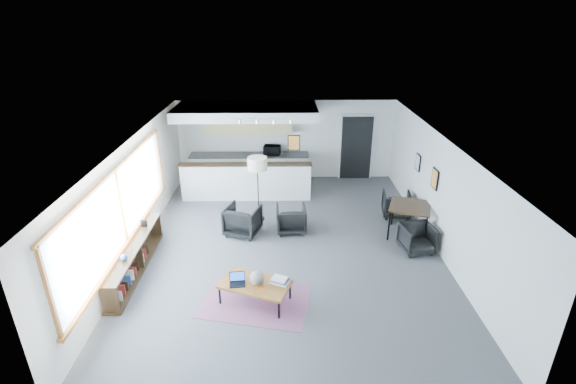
{
  "coord_description": "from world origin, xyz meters",
  "views": [
    {
      "loc": [
        -0.14,
        -8.68,
        5.2
      ],
      "look_at": [
        -0.0,
        0.4,
        1.23
      ],
      "focal_mm": 26.0,
      "sensor_mm": 36.0,
      "label": 1
    }
  ],
  "objects_px": {
    "dining_table": "(410,208)",
    "dining_chair_far": "(396,205)",
    "coffee_table": "(255,285)",
    "laptop": "(237,280)",
    "armchair_left": "(243,219)",
    "ceramic_pot": "(257,278)",
    "armchair_right": "(291,218)",
    "floor_lamp": "(257,166)",
    "book_stack": "(280,280)",
    "dining_chair_near": "(417,239)",
    "microwave": "(272,149)"
  },
  "relations": [
    {
      "from": "dining_table",
      "to": "dining_chair_far",
      "type": "height_order",
      "value": "dining_table"
    },
    {
      "from": "coffee_table",
      "to": "dining_chair_far",
      "type": "bearing_deg",
      "value": 65.75
    },
    {
      "from": "laptop",
      "to": "armchair_left",
      "type": "xyz_separation_m",
      "value": [
        -0.13,
        2.7,
        -0.08
      ]
    },
    {
      "from": "ceramic_pot",
      "to": "dining_chair_far",
      "type": "xyz_separation_m",
      "value": [
        3.6,
        3.67,
        -0.25
      ]
    },
    {
      "from": "dining_chair_far",
      "to": "coffee_table",
      "type": "bearing_deg",
      "value": 52.28
    },
    {
      "from": "armchair_right",
      "to": "dining_chair_far",
      "type": "xyz_separation_m",
      "value": [
        2.89,
        0.82,
        -0.06
      ]
    },
    {
      "from": "laptop",
      "to": "armchair_left",
      "type": "distance_m",
      "value": 2.71
    },
    {
      "from": "floor_lamp",
      "to": "dining_table",
      "type": "height_order",
      "value": "floor_lamp"
    },
    {
      "from": "ceramic_pot",
      "to": "book_stack",
      "type": "bearing_deg",
      "value": 6.24
    },
    {
      "from": "armchair_left",
      "to": "dining_table",
      "type": "xyz_separation_m",
      "value": [
        4.13,
        -0.13,
        0.33
      ]
    },
    {
      "from": "floor_lamp",
      "to": "dining_chair_near",
      "type": "xyz_separation_m",
      "value": [
        3.77,
        -1.68,
        -1.22
      ]
    },
    {
      "from": "book_stack",
      "to": "dining_chair_far",
      "type": "bearing_deg",
      "value": 48.87
    },
    {
      "from": "laptop",
      "to": "floor_lamp",
      "type": "xyz_separation_m",
      "value": [
        0.23,
        3.48,
        1.04
      ]
    },
    {
      "from": "floor_lamp",
      "to": "microwave",
      "type": "bearing_deg",
      "value": 83.48
    },
    {
      "from": "ceramic_pot",
      "to": "dining_chair_far",
      "type": "height_order",
      "value": "ceramic_pot"
    },
    {
      "from": "ceramic_pot",
      "to": "coffee_table",
      "type": "bearing_deg",
      "value": 146.78
    },
    {
      "from": "dining_chair_near",
      "to": "dining_chair_far",
      "type": "height_order",
      "value": "dining_chair_far"
    },
    {
      "from": "book_stack",
      "to": "microwave",
      "type": "bearing_deg",
      "value": 92.5
    },
    {
      "from": "coffee_table",
      "to": "floor_lamp",
      "type": "bearing_deg",
      "value": 112.47
    },
    {
      "from": "laptop",
      "to": "armchair_right",
      "type": "relative_size",
      "value": 0.43
    },
    {
      "from": "laptop",
      "to": "microwave",
      "type": "bearing_deg",
      "value": 78.55
    },
    {
      "from": "ceramic_pot",
      "to": "dining_chair_near",
      "type": "distance_m",
      "value": 4.08
    },
    {
      "from": "book_stack",
      "to": "microwave",
      "type": "height_order",
      "value": "microwave"
    },
    {
      "from": "ceramic_pot",
      "to": "armchair_right",
      "type": "height_order",
      "value": "armchair_right"
    },
    {
      "from": "armchair_left",
      "to": "dining_chair_far",
      "type": "relative_size",
      "value": 1.29
    },
    {
      "from": "coffee_table",
      "to": "armchair_right",
      "type": "relative_size",
      "value": 1.98
    },
    {
      "from": "armchair_left",
      "to": "floor_lamp",
      "type": "distance_m",
      "value": 1.41
    },
    {
      "from": "armchair_left",
      "to": "armchair_right",
      "type": "height_order",
      "value": "armchair_left"
    },
    {
      "from": "book_stack",
      "to": "dining_chair_far",
      "type": "xyz_separation_m",
      "value": [
        3.16,
        3.62,
        -0.16
      ]
    },
    {
      "from": "laptop",
      "to": "microwave",
      "type": "distance_m",
      "value": 6.28
    },
    {
      "from": "floor_lamp",
      "to": "dining_chair_far",
      "type": "distance_m",
      "value": 3.94
    },
    {
      "from": "ceramic_pot",
      "to": "armchair_right",
      "type": "distance_m",
      "value": 2.94
    },
    {
      "from": "book_stack",
      "to": "dining_table",
      "type": "height_order",
      "value": "dining_table"
    },
    {
      "from": "dining_table",
      "to": "dining_chair_near",
      "type": "distance_m",
      "value": 0.88
    },
    {
      "from": "floor_lamp",
      "to": "microwave",
      "type": "xyz_separation_m",
      "value": [
        0.31,
        2.75,
        -0.42
      ]
    },
    {
      "from": "coffee_table",
      "to": "dining_chair_far",
      "type": "height_order",
      "value": "dining_chair_far"
    },
    {
      "from": "coffee_table",
      "to": "microwave",
      "type": "relative_size",
      "value": 2.85
    },
    {
      "from": "dining_table",
      "to": "dining_chair_far",
      "type": "relative_size",
      "value": 1.95
    },
    {
      "from": "ceramic_pot",
      "to": "floor_lamp",
      "type": "distance_m",
      "value": 3.65
    },
    {
      "from": "laptop",
      "to": "ceramic_pot",
      "type": "xyz_separation_m",
      "value": [
        0.38,
        -0.04,
        0.08
      ]
    },
    {
      "from": "book_stack",
      "to": "dining_table",
      "type": "bearing_deg",
      "value": 38.82
    },
    {
      "from": "coffee_table",
      "to": "dining_table",
      "type": "bearing_deg",
      "value": 55.94
    },
    {
      "from": "armchair_right",
      "to": "dining_chair_near",
      "type": "bearing_deg",
      "value": 158.31
    },
    {
      "from": "coffee_table",
      "to": "dining_table",
      "type": "xyz_separation_m",
      "value": [
        3.67,
        2.59,
        0.34
      ]
    },
    {
      "from": "coffee_table",
      "to": "dining_chair_near",
      "type": "distance_m",
      "value": 4.09
    },
    {
      "from": "floor_lamp",
      "to": "dining_chair_far",
      "type": "bearing_deg",
      "value": 2.29
    },
    {
      "from": "armchair_left",
      "to": "armchair_right",
      "type": "xyz_separation_m",
      "value": [
        1.22,
        0.1,
        -0.03
      ]
    },
    {
      "from": "floor_lamp",
      "to": "dining_chair_near",
      "type": "relative_size",
      "value": 2.87
    },
    {
      "from": "ceramic_pot",
      "to": "armchair_left",
      "type": "height_order",
      "value": "armchair_left"
    },
    {
      "from": "ceramic_pot",
      "to": "floor_lamp",
      "type": "xyz_separation_m",
      "value": [
        -0.15,
        3.52,
        0.96
      ]
    }
  ]
}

